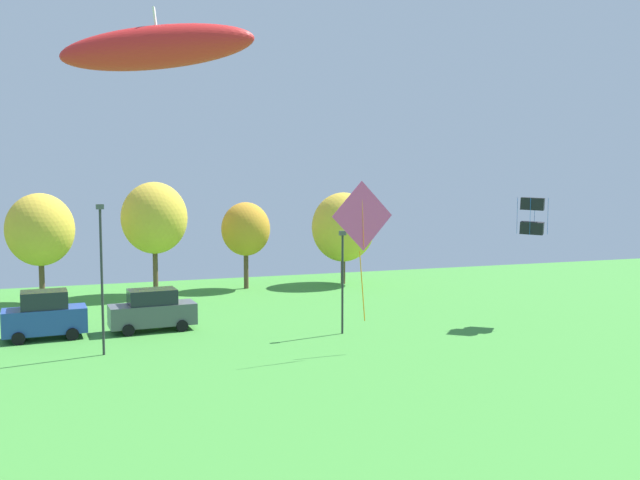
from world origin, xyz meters
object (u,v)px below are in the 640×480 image
at_px(treeline_tree_3, 154,218).
at_px(treeline_tree_4, 246,229).
at_px(kite_flying_0, 363,219).
at_px(parked_car_second_from_left, 45,315).
at_px(light_post_1, 102,272).
at_px(kite_flying_8, 157,47).
at_px(treeline_tree_5, 343,227).
at_px(parked_car_third_from_left, 152,310).
at_px(treeline_tree_2, 40,230).
at_px(light_post_0, 342,275).
at_px(kite_flying_1, 532,216).

distance_m(treeline_tree_3, treeline_tree_4, 6.98).
height_order(kite_flying_0, parked_car_second_from_left, kite_flying_0).
xyz_separation_m(light_post_1, treeline_tree_3, (4.19, 16.97, 1.60)).
bearing_deg(parked_car_second_from_left, kite_flying_8, -84.65).
bearing_deg(light_post_1, treeline_tree_5, 42.35).
xyz_separation_m(parked_car_third_from_left, treeline_tree_3, (1.46, 12.34, 4.44)).
bearing_deg(treeline_tree_2, parked_car_third_from_left, -61.14).
height_order(kite_flying_0, treeline_tree_2, kite_flying_0).
distance_m(parked_car_third_from_left, light_post_1, 6.09).
relative_size(kite_flying_0, kite_flying_8, 1.54).
relative_size(light_post_0, treeline_tree_3, 0.68).
bearing_deg(treeline_tree_2, kite_flying_1, -30.80).
xyz_separation_m(kite_flying_0, light_post_1, (-11.87, 3.34, -2.42)).
xyz_separation_m(light_post_0, treeline_tree_2, (-15.76, 15.38, 1.81)).
bearing_deg(kite_flying_0, kite_flying_1, 13.80).
xyz_separation_m(kite_flying_1, parked_car_third_from_left, (-21.06, 5.05, -5.09)).
xyz_separation_m(parked_car_second_from_left, treeline_tree_3, (6.96, 12.46, 4.35)).
bearing_deg(treeline_tree_4, light_post_1, -122.29).
height_order(kite_flying_0, treeline_tree_3, kite_flying_0).
bearing_deg(parked_car_second_from_left, treeline_tree_2, 89.62).
bearing_deg(kite_flying_0, treeline_tree_4, 92.16).
relative_size(parked_car_third_from_left, treeline_tree_4, 0.71).
height_order(light_post_1, treeline_tree_5, treeline_tree_5).
distance_m(parked_car_second_from_left, treeline_tree_4, 19.30).
bearing_deg(kite_flying_1, treeline_tree_3, 138.44).
relative_size(treeline_tree_2, treeline_tree_3, 0.91).
relative_size(kite_flying_0, light_post_1, 0.94).
height_order(kite_flying_8, light_post_1, kite_flying_8).
bearing_deg(treeline_tree_3, kite_flying_8, -95.57).
xyz_separation_m(kite_flying_1, parked_car_second_from_left, (-26.57, 4.92, -4.99)).
xyz_separation_m(kite_flying_0, light_post_0, (0.46, 3.78, -3.22)).
bearing_deg(treeline_tree_4, kite_flying_1, -54.66).
xyz_separation_m(parked_car_third_from_left, treeline_tree_4, (8.34, 12.89, 3.44)).
height_order(kite_flying_0, light_post_1, kite_flying_0).
height_order(parked_car_third_from_left, treeline_tree_2, treeline_tree_2).
bearing_deg(light_post_0, parked_car_second_from_left, 164.91).
height_order(kite_flying_1, treeline_tree_3, treeline_tree_3).
distance_m(treeline_tree_3, treeline_tree_5, 14.89).
bearing_deg(treeline_tree_5, treeline_tree_3, -178.52).
distance_m(light_post_0, treeline_tree_5, 18.26).
bearing_deg(kite_flying_8, treeline_tree_3, 84.43).
bearing_deg(parked_car_second_from_left, treeline_tree_4, 39.52).
bearing_deg(kite_flying_1, treeline_tree_5, 104.98).
distance_m(kite_flying_0, kite_flying_1, 12.29).
distance_m(kite_flying_8, treeline_tree_4, 37.40).
bearing_deg(kite_flying_1, parked_car_second_from_left, 169.51).
xyz_separation_m(parked_car_third_from_left, light_post_0, (9.60, -4.20, 2.04)).
bearing_deg(treeline_tree_3, kite_flying_1, -41.56).
xyz_separation_m(light_post_0, treeline_tree_4, (-1.25, 17.09, 1.40)).
bearing_deg(kite_flying_1, light_post_1, 179.01).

